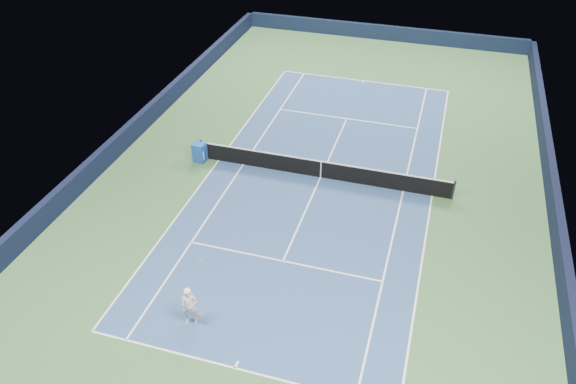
# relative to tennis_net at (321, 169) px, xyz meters

# --- Properties ---
(ground) EXTENTS (40.00, 40.00, 0.00)m
(ground) POSITION_rel_tennis_net_xyz_m (0.00, 0.00, -0.50)
(ground) COLOR #335B31
(ground) RESTS_ON ground
(wall_far) EXTENTS (22.00, 0.35, 1.10)m
(wall_far) POSITION_rel_tennis_net_xyz_m (0.00, 19.82, 0.05)
(wall_far) COLOR #101A32
(wall_far) RESTS_ON ground
(wall_right) EXTENTS (0.35, 40.00, 1.10)m
(wall_right) POSITION_rel_tennis_net_xyz_m (10.82, 0.00, 0.05)
(wall_right) COLOR black
(wall_right) RESTS_ON ground
(wall_left) EXTENTS (0.35, 40.00, 1.10)m
(wall_left) POSITION_rel_tennis_net_xyz_m (-10.82, 0.00, 0.05)
(wall_left) COLOR black
(wall_left) RESTS_ON ground
(court_surface) EXTENTS (10.97, 23.77, 0.01)m
(court_surface) POSITION_rel_tennis_net_xyz_m (0.00, 0.00, -0.50)
(court_surface) COLOR navy
(court_surface) RESTS_ON ground
(baseline_far) EXTENTS (10.97, 0.08, 0.00)m
(baseline_far) POSITION_rel_tennis_net_xyz_m (0.00, 11.88, -0.50)
(baseline_far) COLOR white
(baseline_far) RESTS_ON ground
(baseline_near) EXTENTS (10.97, 0.08, 0.00)m
(baseline_near) POSITION_rel_tennis_net_xyz_m (0.00, -11.88, -0.50)
(baseline_near) COLOR white
(baseline_near) RESTS_ON ground
(sideline_doubles_right) EXTENTS (0.08, 23.77, 0.00)m
(sideline_doubles_right) POSITION_rel_tennis_net_xyz_m (5.49, 0.00, -0.50)
(sideline_doubles_right) COLOR white
(sideline_doubles_right) RESTS_ON ground
(sideline_doubles_left) EXTENTS (0.08, 23.77, 0.00)m
(sideline_doubles_left) POSITION_rel_tennis_net_xyz_m (-5.49, 0.00, -0.50)
(sideline_doubles_left) COLOR white
(sideline_doubles_left) RESTS_ON ground
(sideline_singles_right) EXTENTS (0.08, 23.77, 0.00)m
(sideline_singles_right) POSITION_rel_tennis_net_xyz_m (4.12, 0.00, -0.50)
(sideline_singles_right) COLOR white
(sideline_singles_right) RESTS_ON ground
(sideline_singles_left) EXTENTS (0.08, 23.77, 0.00)m
(sideline_singles_left) POSITION_rel_tennis_net_xyz_m (-4.12, 0.00, -0.50)
(sideline_singles_left) COLOR white
(sideline_singles_left) RESTS_ON ground
(service_line_far) EXTENTS (8.23, 0.08, 0.00)m
(service_line_far) POSITION_rel_tennis_net_xyz_m (0.00, 6.40, -0.50)
(service_line_far) COLOR white
(service_line_far) RESTS_ON ground
(service_line_near) EXTENTS (8.23, 0.08, 0.00)m
(service_line_near) POSITION_rel_tennis_net_xyz_m (0.00, -6.40, -0.50)
(service_line_near) COLOR white
(service_line_near) RESTS_ON ground
(center_service_line) EXTENTS (0.08, 12.80, 0.00)m
(center_service_line) POSITION_rel_tennis_net_xyz_m (0.00, 0.00, -0.50)
(center_service_line) COLOR white
(center_service_line) RESTS_ON ground
(center_mark_far) EXTENTS (0.08, 0.30, 0.00)m
(center_mark_far) POSITION_rel_tennis_net_xyz_m (0.00, 11.73, -0.50)
(center_mark_far) COLOR white
(center_mark_far) RESTS_ON ground
(center_mark_near) EXTENTS (0.08, 0.30, 0.00)m
(center_mark_near) POSITION_rel_tennis_net_xyz_m (0.00, -11.73, -0.50)
(center_mark_near) COLOR white
(center_mark_near) RESTS_ON ground
(tennis_net) EXTENTS (12.90, 0.10, 1.07)m
(tennis_net) POSITION_rel_tennis_net_xyz_m (0.00, 0.00, 0.00)
(tennis_net) COLOR black
(tennis_net) RESTS_ON ground
(sponsor_cube) EXTENTS (0.69, 0.64, 1.02)m
(sponsor_cube) POSITION_rel_tennis_net_xyz_m (-6.40, -0.28, 0.00)
(sponsor_cube) COLOR #1B4AA5
(sponsor_cube) RESTS_ON ground
(tennis_player) EXTENTS (0.81, 1.32, 2.24)m
(tennis_player) POSITION_rel_tennis_net_xyz_m (-2.23, -10.45, 0.31)
(tennis_player) COLOR white
(tennis_player) RESTS_ON ground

